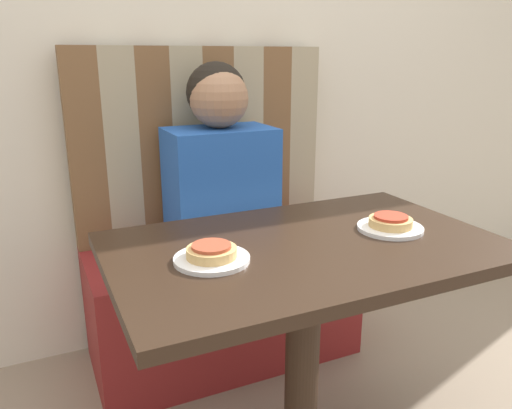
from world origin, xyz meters
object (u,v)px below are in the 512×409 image
at_px(plate_left, 212,259).
at_px(pizza_right, 391,221).
at_px(person, 220,161).
at_px(plate_right, 390,228).
at_px(pizza_left, 212,251).

height_order(plate_left, pizza_right, pizza_right).
bearing_deg(pizza_right, person, 112.57).
xyz_separation_m(plate_left, plate_right, (0.55, 0.00, 0.00)).
bearing_deg(pizza_left, pizza_right, 0.00).
relative_size(pizza_left, pizza_right, 1.00).
bearing_deg(person, plate_left, -112.57).
xyz_separation_m(plate_left, pizza_right, (0.55, -0.00, 0.02)).
bearing_deg(pizza_left, plate_left, 90.00).
relative_size(person, plate_right, 3.74).
relative_size(person, pizza_right, 5.65).
height_order(person, plate_right, person).
xyz_separation_m(plate_left, pizza_left, (0.00, -0.00, 0.02)).
distance_m(plate_left, pizza_right, 0.55).
height_order(person, pizza_left, person).
bearing_deg(plate_left, plate_right, 0.00).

